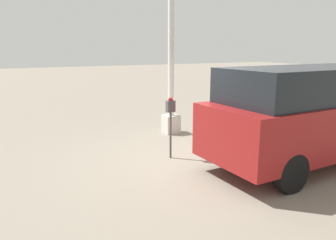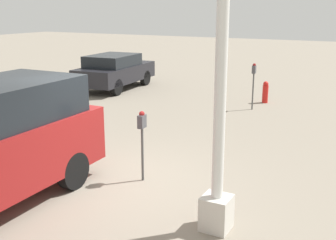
# 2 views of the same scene
# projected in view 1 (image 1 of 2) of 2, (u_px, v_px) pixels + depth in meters

# --- Properties ---
(ground_plane) EXTENTS (80.00, 80.00, 0.00)m
(ground_plane) POSITION_uv_depth(u_px,v_px,m) (193.00, 161.00, 7.48)
(ground_plane) COLOR gray
(parking_meter_near) EXTENTS (0.21, 0.13, 1.44)m
(parking_meter_near) POSITION_uv_depth(u_px,v_px,m) (171.00, 114.00, 7.45)
(parking_meter_near) COLOR #4C4C4C
(parking_meter_near) RESTS_ON ground
(lamp_post) EXTENTS (0.44, 0.44, 6.42)m
(lamp_post) POSITION_uv_depth(u_px,v_px,m) (171.00, 56.00, 9.44)
(lamp_post) COLOR beige
(lamp_post) RESTS_ON ground
(parked_van) EXTENTS (4.85, 1.97, 2.14)m
(parked_van) POSITION_uv_depth(u_px,v_px,m) (309.00, 113.00, 7.02)
(parked_van) COLOR maroon
(parked_van) RESTS_ON ground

